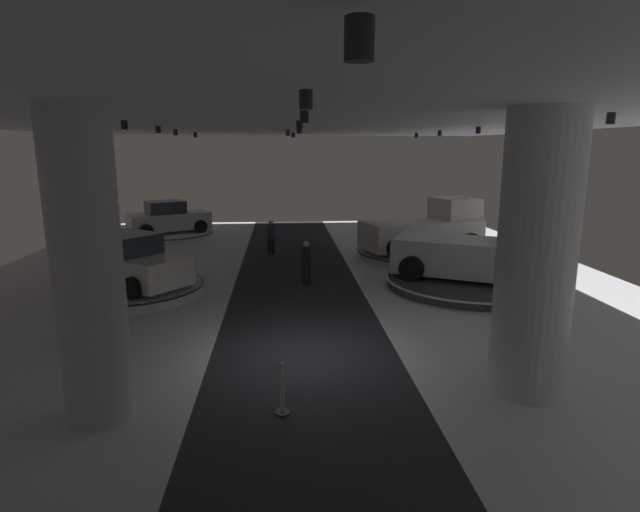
% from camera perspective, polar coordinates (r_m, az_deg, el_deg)
% --- Properties ---
extents(ground, '(24.00, 44.00, 0.06)m').
position_cam_1_polar(ground, '(12.11, -1.73, -11.24)').
color(ground, silver).
extents(ceiling_with_spotlights, '(24.00, 44.00, 0.39)m').
position_cam_1_polar(ceiling_with_spotlights, '(11.14, -1.92, 16.10)').
color(ceiling_with_spotlights, silver).
extents(column_left, '(1.17, 1.17, 5.50)m').
position_cam_1_polar(column_left, '(9.50, -24.69, -1.31)').
color(column_left, '#ADADB2').
rests_on(column_left, ground).
extents(column_right, '(1.45, 1.45, 5.50)m').
position_cam_1_polar(column_right, '(10.48, 23.16, -0.01)').
color(column_right, silver).
rests_on(column_right, ground).
extents(brand_sign_pylon, '(1.31, 0.73, 4.55)m').
position_cam_1_polar(brand_sign_pylon, '(13.20, -25.27, 0.32)').
color(brand_sign_pylon, slate).
rests_on(brand_sign_pylon, ground).
extents(display_platform_mid_right, '(5.91, 5.91, 0.30)m').
position_cam_1_polar(display_platform_mid_right, '(18.54, 16.61, -2.78)').
color(display_platform_mid_right, '#333338').
rests_on(display_platform_mid_right, ground).
extents(pickup_truck_mid_right, '(5.67, 4.44, 2.30)m').
position_cam_1_polar(pickup_truck_mid_right, '(18.27, 17.81, 0.37)').
color(pickup_truck_mid_right, silver).
rests_on(pickup_truck_mid_right, display_platform_mid_right).
extents(display_platform_deep_left, '(4.64, 4.64, 0.27)m').
position_cam_1_polar(display_platform_deep_left, '(28.75, -16.54, 2.36)').
color(display_platform_deep_left, silver).
rests_on(display_platform_deep_left, ground).
extents(display_car_deep_left, '(4.56, 3.57, 1.71)m').
position_cam_1_polar(display_car_deep_left, '(28.62, -16.71, 4.09)').
color(display_car_deep_left, silver).
rests_on(display_car_deep_left, display_platform_deep_left).
extents(display_platform_mid_left, '(4.64, 4.64, 0.34)m').
position_cam_1_polar(display_platform_mid_left, '(17.87, -20.39, -3.53)').
color(display_platform_mid_left, '#B7B7BC').
rests_on(display_platform_mid_left, ground).
extents(display_car_mid_left, '(4.40, 4.03, 1.71)m').
position_cam_1_polar(display_car_mid_left, '(17.68, -20.66, -0.65)').
color(display_car_mid_left, silver).
rests_on(display_car_mid_left, display_platform_mid_left).
extents(display_platform_far_right, '(5.68, 5.68, 0.26)m').
position_cam_1_polar(display_platform_far_right, '(23.19, 11.23, 0.37)').
color(display_platform_far_right, '#B7B7BC').
rests_on(display_platform_far_right, ground).
extents(pickup_truck_far_right, '(5.67, 3.77, 2.30)m').
position_cam_1_polar(pickup_truck_far_right, '(23.17, 12.02, 2.97)').
color(pickup_truck_far_right, silver).
rests_on(pickup_truck_far_right, display_platform_far_right).
extents(visitor_walking_near, '(0.32, 0.32, 1.59)m').
position_cam_1_polar(visitor_walking_near, '(22.95, -5.53, 2.36)').
color(visitor_walking_near, black).
rests_on(visitor_walking_near, ground).
extents(visitor_walking_far, '(0.32, 0.32, 1.59)m').
position_cam_1_polar(visitor_walking_far, '(17.75, -1.56, -0.47)').
color(visitor_walking_far, black).
rests_on(visitor_walking_far, ground).
extents(stanchion_a, '(0.28, 0.28, 1.01)m').
position_cam_1_polar(stanchion_a, '(9.56, -4.25, -15.34)').
color(stanchion_a, '#333338').
rests_on(stanchion_a, ground).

